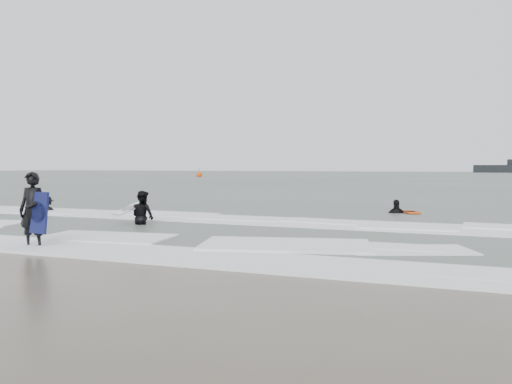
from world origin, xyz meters
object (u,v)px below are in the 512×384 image
at_px(surfer_wading, 143,226).
at_px(buoy, 199,175).
at_px(surfer_breaker, 47,213).
at_px(surfer_centre, 33,248).
at_px(surfer_right_near, 397,214).

height_order(surfer_wading, buoy, buoy).
bearing_deg(surfer_breaker, surfer_centre, -75.31).
xyz_separation_m(surfer_centre, surfer_breaker, (-6.47, 7.01, 0.00)).
relative_size(surfer_wading, surfer_breaker, 1.10).
relative_size(surfer_wading, buoy, 1.02).
bearing_deg(surfer_right_near, surfer_wading, 23.54).
height_order(surfer_centre, surfer_breaker, surfer_centre).
distance_m(surfer_centre, surfer_right_near, 13.53).
relative_size(surfer_centre, surfer_right_near, 1.04).
height_order(surfer_breaker, buoy, buoy).
relative_size(surfer_centre, surfer_wading, 1.07).
xyz_separation_m(surfer_centre, buoy, (-31.53, 66.90, 0.42)).
bearing_deg(surfer_breaker, surfer_right_near, -9.44).
distance_m(surfer_breaker, buoy, 64.92).
relative_size(surfer_centre, surfer_breaker, 1.18).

